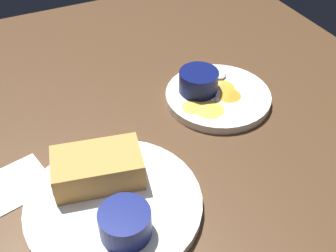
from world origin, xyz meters
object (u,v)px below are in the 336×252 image
(spoon_by_dark_ramekin, at_px, (128,198))
(spoon_by_gravy_ramekin, at_px, (220,78))
(plate_sandwich_main, at_px, (114,204))
(plate_chips_companion, at_px, (218,97))
(sandwich_half_near, at_px, (98,168))
(ramekin_light_gravy, at_px, (199,81))
(ramekin_dark_sauce, at_px, (125,222))

(spoon_by_dark_ramekin, relative_size, spoon_by_gravy_ramekin, 1.08)
(plate_sandwich_main, distance_m, plate_chips_companion, 0.31)
(sandwich_half_near, distance_m, ramekin_light_gravy, 0.28)
(sandwich_half_near, distance_m, spoon_by_gravy_ramekin, 0.33)
(sandwich_half_near, bearing_deg, ramekin_light_gravy, 28.84)
(sandwich_half_near, distance_m, ramekin_dark_sauce, 0.11)
(ramekin_dark_sauce, height_order, spoon_by_dark_ramekin, ramekin_dark_sauce)
(spoon_by_dark_ramekin, bearing_deg, plate_chips_companion, 33.43)
(ramekin_dark_sauce, xyz_separation_m, spoon_by_dark_ramekin, (0.02, 0.05, -0.02))
(ramekin_dark_sauce, bearing_deg, sandwich_half_near, 91.18)
(plate_chips_companion, relative_size, spoon_by_gravy_ramekin, 2.24)
(plate_sandwich_main, height_order, ramekin_dark_sauce, ramekin_dark_sauce)
(ramekin_dark_sauce, relative_size, plate_chips_companion, 0.35)
(sandwich_half_near, xyz_separation_m, ramekin_light_gravy, (0.24, 0.13, -0.00))
(ramekin_dark_sauce, distance_m, ramekin_light_gravy, 0.34)
(spoon_by_dark_ramekin, relative_size, ramekin_light_gravy, 1.29)
(sandwich_half_near, relative_size, ramekin_light_gravy, 1.94)
(plate_sandwich_main, relative_size, spoon_by_dark_ramekin, 2.67)
(ramekin_dark_sauce, distance_m, plate_chips_companion, 0.35)
(plate_chips_companion, bearing_deg, ramekin_dark_sauce, -141.54)
(sandwich_half_near, xyz_separation_m, spoon_by_gravy_ramekin, (0.30, 0.14, -0.02))
(spoon_by_dark_ramekin, distance_m, spoon_by_gravy_ramekin, 0.34)
(ramekin_light_gravy, bearing_deg, spoon_by_gravy_ramekin, 11.53)
(plate_sandwich_main, relative_size, plate_chips_companion, 1.28)
(plate_sandwich_main, relative_size, ramekin_light_gravy, 3.44)
(plate_chips_companion, height_order, ramekin_light_gravy, ramekin_light_gravy)
(ramekin_light_gravy, bearing_deg, spoon_by_dark_ramekin, -139.10)
(ramekin_light_gravy, height_order, spoon_by_gravy_ramekin, ramekin_light_gravy)
(ramekin_dark_sauce, height_order, plate_chips_companion, ramekin_dark_sauce)
(spoon_by_dark_ramekin, xyz_separation_m, plate_chips_companion, (0.25, 0.16, -0.01))
(ramekin_light_gravy, bearing_deg, plate_sandwich_main, -142.50)
(plate_sandwich_main, relative_size, sandwich_half_near, 1.78)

